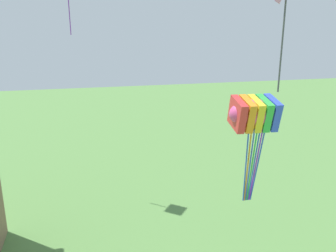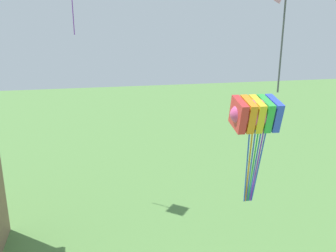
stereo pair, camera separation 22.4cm
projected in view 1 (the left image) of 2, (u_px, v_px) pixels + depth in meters
name	position (u px, v px, depth m)	size (l,w,h in m)	color
kite_rainbow_parafoil	(254.00, 114.00, 12.52)	(2.11, 1.50, 4.36)	#E54C8C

